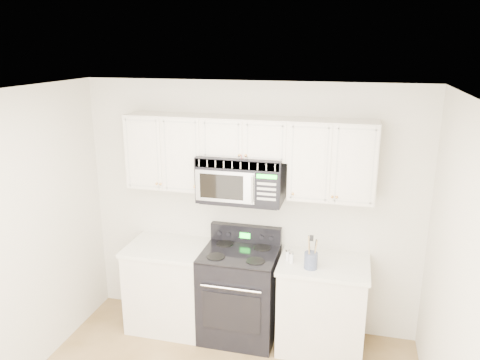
% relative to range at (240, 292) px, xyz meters
% --- Properties ---
extents(room, '(3.51, 3.51, 2.61)m').
position_rel_range_xyz_m(room, '(0.04, -1.43, 0.82)').
color(room, '#9E8157').
rests_on(room, ground).
extents(base_cabinet_left, '(0.86, 0.65, 0.92)m').
position_rel_range_xyz_m(base_cabinet_left, '(-0.76, 0.00, -0.06)').
color(base_cabinet_left, silver).
rests_on(base_cabinet_left, ground).
extents(base_cabinet_right, '(0.86, 0.65, 0.92)m').
position_rel_range_xyz_m(base_cabinet_right, '(0.84, 0.00, -0.06)').
color(base_cabinet_right, silver).
rests_on(base_cabinet_right, ground).
extents(range, '(0.75, 0.68, 1.12)m').
position_rel_range_xyz_m(range, '(0.00, 0.00, 0.00)').
color(range, black).
rests_on(range, ground).
extents(upper_cabinets, '(2.44, 0.37, 0.75)m').
position_rel_range_xyz_m(upper_cabinets, '(0.04, 0.15, 1.45)').
color(upper_cabinets, silver).
rests_on(upper_cabinets, ground).
extents(microwave, '(0.83, 0.46, 0.46)m').
position_rel_range_xyz_m(microwave, '(-0.01, 0.10, 1.19)').
color(microwave, black).
rests_on(microwave, ground).
extents(utensil_crock, '(0.13, 0.13, 0.33)m').
position_rel_range_xyz_m(utensil_crock, '(0.72, -0.15, 0.52)').
color(utensil_crock, slate).
rests_on(utensil_crock, base_cabinet_right).
extents(shaker_salt, '(0.05, 0.05, 0.11)m').
position_rel_range_xyz_m(shaker_salt, '(0.49, -0.03, 0.49)').
color(shaker_salt, silver).
rests_on(shaker_salt, base_cabinet_right).
extents(shaker_pepper, '(0.05, 0.05, 0.11)m').
position_rel_range_xyz_m(shaker_pepper, '(0.53, -0.08, 0.49)').
color(shaker_pepper, silver).
rests_on(shaker_pepper, base_cabinet_right).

